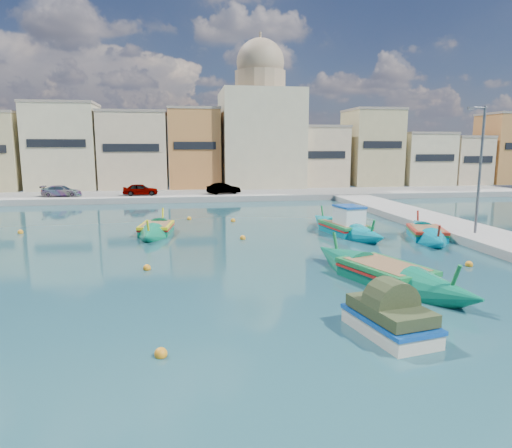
{
  "coord_description": "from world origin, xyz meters",
  "views": [
    {
      "loc": [
        0.02,
        -18.78,
        5.67
      ],
      "look_at": [
        4.0,
        6.0,
        1.4
      ],
      "focal_mm": 32.0,
      "sensor_mm": 36.0,
      "label": 1
    }
  ],
  "objects_px": {
    "luzzu_green": "(156,230)",
    "church_block": "(260,125)",
    "quay_street_lamp": "(479,169)",
    "luzzu_turquoise_cabin": "(345,228)",
    "luzzu_cyan_mid": "(427,234)",
    "luzzu_blue_south": "(385,275)",
    "tender_near": "(390,320)"
  },
  "relations": [
    {
      "from": "luzzu_turquoise_cabin",
      "to": "tender_near",
      "type": "distance_m",
      "value": 16.45
    },
    {
      "from": "quay_street_lamp",
      "to": "luzzu_blue_south",
      "type": "xyz_separation_m",
      "value": [
        -9.05,
        -7.22,
        -4.05
      ]
    },
    {
      "from": "luzzu_green",
      "to": "luzzu_blue_south",
      "type": "distance_m",
      "value": 16.22
    },
    {
      "from": "luzzu_blue_south",
      "to": "luzzu_turquoise_cabin",
      "type": "bearing_deg",
      "value": 78.87
    },
    {
      "from": "quay_street_lamp",
      "to": "luzzu_turquoise_cabin",
      "type": "relative_size",
      "value": 0.85
    },
    {
      "from": "quay_street_lamp",
      "to": "luzzu_turquoise_cabin",
      "type": "xyz_separation_m",
      "value": [
        -6.95,
        3.45,
        -3.98
      ]
    },
    {
      "from": "luzzu_turquoise_cabin",
      "to": "quay_street_lamp",
      "type": "bearing_deg",
      "value": -26.42
    },
    {
      "from": "luzzu_blue_south",
      "to": "tender_near",
      "type": "height_order",
      "value": "luzzu_blue_south"
    },
    {
      "from": "luzzu_turquoise_cabin",
      "to": "tender_near",
      "type": "xyz_separation_m",
      "value": [
        -4.35,
        -15.86,
        0.11
      ]
    },
    {
      "from": "luzzu_cyan_mid",
      "to": "church_block",
      "type": "bearing_deg",
      "value": 98.65
    },
    {
      "from": "luzzu_turquoise_cabin",
      "to": "luzzu_blue_south",
      "type": "height_order",
      "value": "luzzu_turquoise_cabin"
    },
    {
      "from": "luzzu_turquoise_cabin",
      "to": "luzzu_green",
      "type": "bearing_deg",
      "value": 170.94
    },
    {
      "from": "tender_near",
      "to": "quay_street_lamp",
      "type": "bearing_deg",
      "value": 47.67
    },
    {
      "from": "church_block",
      "to": "luzzu_turquoise_cabin",
      "type": "bearing_deg",
      "value": -89.07
    },
    {
      "from": "tender_near",
      "to": "luzzu_turquoise_cabin",
      "type": "bearing_deg",
      "value": 74.66
    },
    {
      "from": "luzzu_turquoise_cabin",
      "to": "luzzu_blue_south",
      "type": "bearing_deg",
      "value": -101.13
    },
    {
      "from": "luzzu_green",
      "to": "luzzu_blue_south",
      "type": "xyz_separation_m",
      "value": [
        10.18,
        -12.63,
        0.04
      ]
    },
    {
      "from": "luzzu_green",
      "to": "luzzu_cyan_mid",
      "type": "bearing_deg",
      "value": -14.25
    },
    {
      "from": "church_block",
      "to": "luzzu_blue_south",
      "type": "xyz_separation_m",
      "value": [
        -1.61,
        -41.22,
        -8.12
      ]
    },
    {
      "from": "quay_street_lamp",
      "to": "tender_near",
      "type": "height_order",
      "value": "quay_street_lamp"
    },
    {
      "from": "tender_near",
      "to": "luzzu_cyan_mid",
      "type": "bearing_deg",
      "value": 56.84
    },
    {
      "from": "quay_street_lamp",
      "to": "luzzu_cyan_mid",
      "type": "distance_m",
      "value": 4.9
    },
    {
      "from": "quay_street_lamp",
      "to": "church_block",
      "type": "bearing_deg",
      "value": 102.35
    },
    {
      "from": "luzzu_blue_south",
      "to": "quay_street_lamp",
      "type": "bearing_deg",
      "value": 38.58
    },
    {
      "from": "church_block",
      "to": "luzzu_cyan_mid",
      "type": "height_order",
      "value": "church_block"
    },
    {
      "from": "luzzu_green",
      "to": "church_block",
      "type": "bearing_deg",
      "value": 67.6
    },
    {
      "from": "luzzu_cyan_mid",
      "to": "luzzu_green",
      "type": "relative_size",
      "value": 1.08
    },
    {
      "from": "luzzu_turquoise_cabin",
      "to": "tender_near",
      "type": "height_order",
      "value": "luzzu_turquoise_cabin"
    },
    {
      "from": "luzzu_turquoise_cabin",
      "to": "luzzu_cyan_mid",
      "type": "height_order",
      "value": "luzzu_turquoise_cabin"
    },
    {
      "from": "luzzu_green",
      "to": "luzzu_blue_south",
      "type": "height_order",
      "value": "luzzu_blue_south"
    },
    {
      "from": "quay_street_lamp",
      "to": "luzzu_turquoise_cabin",
      "type": "distance_m",
      "value": 8.72
    },
    {
      "from": "church_block",
      "to": "quay_street_lamp",
      "type": "distance_m",
      "value": 35.04
    }
  ]
}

